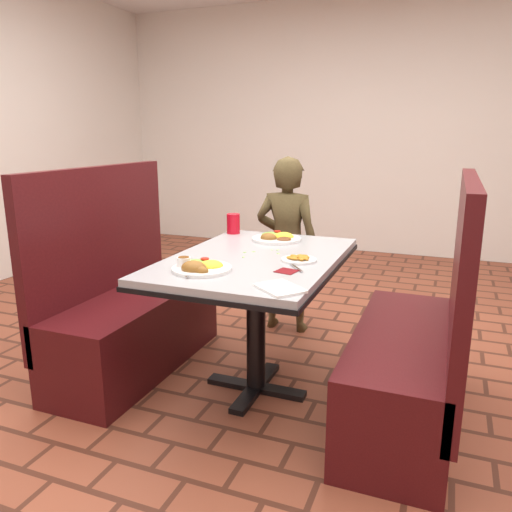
% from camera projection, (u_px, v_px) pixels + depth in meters
% --- Properties ---
extents(room, '(7.00, 7.04, 2.82)m').
position_uv_depth(room, '(256.00, 6.00, 2.25)').
color(room, '#984A31').
rests_on(room, ground).
extents(dining_table, '(0.81, 1.21, 0.75)m').
position_uv_depth(dining_table, '(256.00, 274.00, 2.55)').
color(dining_table, '#AAABAE').
rests_on(dining_table, ground).
extents(booth_bench_left, '(0.47, 1.20, 1.17)m').
position_uv_depth(booth_bench_left, '(129.00, 314.00, 2.91)').
color(booth_bench_left, '#4B1114').
rests_on(booth_bench_left, ground).
extents(booth_bench_right, '(0.47, 1.20, 1.17)m').
position_uv_depth(booth_bench_right, '(413.00, 357.00, 2.35)').
color(booth_bench_right, '#4B1114').
rests_on(booth_bench_right, ground).
extents(diner_person, '(0.44, 0.30, 1.21)m').
position_uv_depth(diner_person, '(287.00, 245.00, 3.43)').
color(diner_person, brown).
rests_on(diner_person, ground).
extents(near_dinner_plate, '(0.27, 0.27, 0.08)m').
position_uv_depth(near_dinner_plate, '(200.00, 264.00, 2.26)').
color(near_dinner_plate, white).
rests_on(near_dinner_plate, dining_table).
extents(far_dinner_plate, '(0.29, 0.29, 0.07)m').
position_uv_depth(far_dinner_plate, '(277.00, 236.00, 2.89)').
color(far_dinner_plate, white).
rests_on(far_dinner_plate, dining_table).
extents(plantain_plate, '(0.17, 0.17, 0.03)m').
position_uv_depth(plantain_plate, '(299.00, 259.00, 2.43)').
color(plantain_plate, white).
rests_on(plantain_plate, dining_table).
extents(maroon_napkin, '(0.11, 0.11, 0.00)m').
position_uv_depth(maroon_napkin, '(287.00, 271.00, 2.25)').
color(maroon_napkin, '#620E13').
rests_on(maroon_napkin, dining_table).
extents(spoon_utensil, '(0.10, 0.12, 0.00)m').
position_uv_depth(spoon_utensil, '(296.00, 268.00, 2.29)').
color(spoon_utensil, silver).
rests_on(spoon_utensil, dining_table).
extents(red_tumbler, '(0.08, 0.08, 0.12)m').
position_uv_depth(red_tumbler, '(233.00, 224.00, 3.08)').
color(red_tumbler, red).
rests_on(red_tumbler, dining_table).
extents(paper_napkin, '(0.23, 0.23, 0.01)m').
position_uv_depth(paper_napkin, '(280.00, 288.00, 1.99)').
color(paper_napkin, white).
rests_on(paper_napkin, dining_table).
extents(knife_utensil, '(0.02, 0.18, 0.00)m').
position_uv_depth(knife_utensil, '(217.00, 268.00, 2.27)').
color(knife_utensil, '#BCBCC1').
rests_on(knife_utensil, dining_table).
extents(fork_utensil, '(0.03, 0.16, 0.00)m').
position_uv_depth(fork_utensil, '(197.00, 273.00, 2.19)').
color(fork_utensil, silver).
rests_on(fork_utensil, dining_table).
extents(lettuce_shreds, '(0.28, 0.32, 0.00)m').
position_uv_depth(lettuce_shreds, '(267.00, 254.00, 2.57)').
color(lettuce_shreds, '#93CD52').
rests_on(lettuce_shreds, dining_table).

